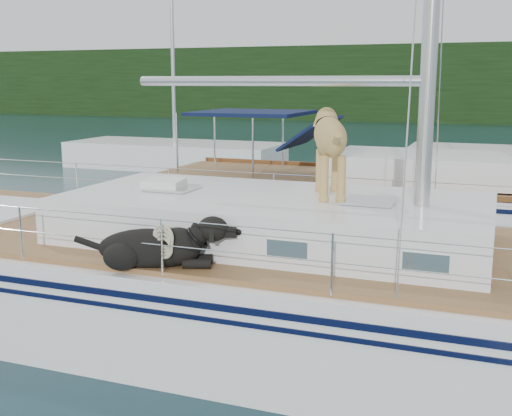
% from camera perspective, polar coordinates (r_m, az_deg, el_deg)
% --- Properties ---
extents(ground, '(120.00, 120.00, 0.00)m').
position_cam_1_polar(ground, '(8.73, -3.59, -10.36)').
color(ground, black).
rests_on(ground, ground).
extents(tree_line, '(90.00, 3.00, 6.00)m').
position_cam_1_polar(tree_line, '(52.49, 17.41, 10.51)').
color(tree_line, black).
rests_on(tree_line, ground).
extents(shore_bank, '(92.00, 1.00, 1.20)m').
position_cam_1_polar(shore_bank, '(53.75, 17.35, 7.95)').
color(shore_bank, '#595147').
rests_on(shore_bank, ground).
extents(main_sailboat, '(12.00, 3.94, 14.01)m').
position_cam_1_polar(main_sailboat, '(8.46, -3.02, -6.15)').
color(main_sailboat, white).
rests_on(main_sailboat, ground).
extents(neighbor_sailboat, '(11.00, 3.50, 13.30)m').
position_cam_1_polar(neighbor_sailboat, '(14.03, 12.40, 0.35)').
color(neighbor_sailboat, white).
rests_on(neighbor_sailboat, ground).
extents(bg_boat_west, '(8.00, 3.00, 11.65)m').
position_cam_1_polar(bg_boat_west, '(24.38, -7.19, 4.64)').
color(bg_boat_west, white).
rests_on(bg_boat_west, ground).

